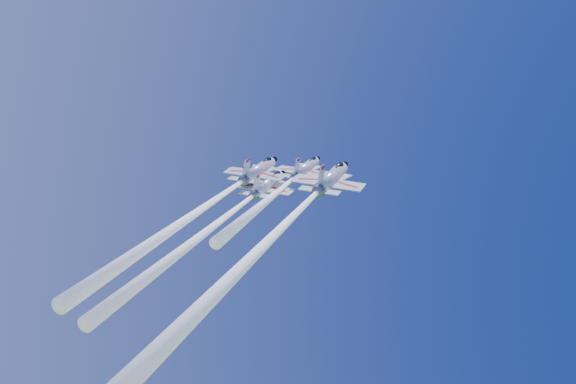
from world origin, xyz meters
TOP-DOWN VIEW (x-y plane):
  - jet_lead at (-4.06, -3.25)m, footprint 28.79×21.26m
  - jet_left at (-18.63, -5.49)m, footprint 36.29×27.31m
  - jet_right at (-15.82, -17.31)m, footprint 45.80×34.70m
  - jet_slot at (-18.33, -8.29)m, footprint 34.14×25.71m

SIDE VIEW (x-z plane):
  - jet_right at x=-15.82m, z-range 44.98..96.56m
  - jet_slot at x=-18.33m, z-range 54.32..91.42m
  - jet_left at x=-18.63m, z-range 55.66..94.97m
  - jet_lead at x=-4.06m, z-range 65.33..94.01m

